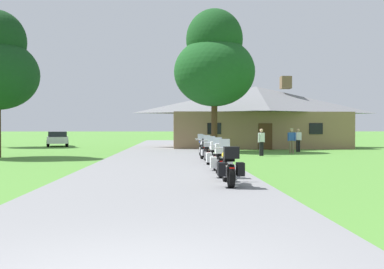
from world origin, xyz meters
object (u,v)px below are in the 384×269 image
Objects in this scene: bystander_white_shirt_by_tree at (261,141)px; parked_white_suv_far_left at (57,138)px; motorcycle_black_fourth_in_row at (208,151)px; motorcycle_blue_farthest_in_row at (202,147)px; motorcycle_yellow_nearest_to_camera at (229,166)px; motorcycle_silver_second_in_row at (220,160)px; motorcycle_silver_fifth_in_row at (204,149)px; bystander_white_shirt_beside_signpost at (298,139)px; bystander_blue_shirt_near_lodge at (292,139)px; motorcycle_silver_third_in_row at (214,155)px; tree_by_lodge_front at (214,62)px.

bystander_white_shirt_by_tree is 0.34× the size of parked_white_suv_far_left.
motorcycle_black_fourth_in_row is 1.00× the size of motorcycle_blue_farthest_in_row.
bystander_white_shirt_by_tree is at bearing 75.17° from motorcycle_yellow_nearest_to_camera.
motorcycle_silver_fifth_in_row is at bearing 90.59° from motorcycle_silver_second_in_row.
motorcycle_silver_second_in_row is 18.02m from bystander_white_shirt_beside_signpost.
motorcycle_blue_farthest_in_row is 9.32m from bystander_white_shirt_beside_signpost.
motorcycle_silver_second_in_row is 1.24× the size of bystander_blue_shirt_near_lodge.
motorcycle_yellow_nearest_to_camera is 1.00× the size of motorcycle_silver_third_in_row.
motorcycle_black_fourth_in_row is at bearing -94.01° from motorcycle_blue_farthest_in_row.
motorcycle_black_fourth_in_row and motorcycle_blue_farthest_in_row have the same top height.
motorcycle_silver_fifth_in_row and motorcycle_blue_farthest_in_row have the same top height.
tree_by_lodge_front is at bearing -98.12° from bystander_white_shirt_by_tree.
bystander_white_shirt_by_tree is at bearing 18.86° from motorcycle_blue_farthest_in_row.
motorcycle_silver_second_in_row is 0.20× the size of tree_by_lodge_front.
motorcycle_silver_third_in_row is at bearing 34.21° from bystander_white_shirt_by_tree.
bystander_white_shirt_beside_signpost reaches higher than motorcycle_blue_farthest_in_row.
motorcycle_silver_third_in_row is 15.75m from tree_by_lodge_front.
tree_by_lodge_front is at bearing 83.12° from motorcycle_silver_third_in_row.
motorcycle_silver_third_in_row is 2.91m from motorcycle_black_fourth_in_row.
bystander_white_shirt_by_tree is 7.84m from tree_by_lodge_front.
motorcycle_black_fourth_in_row is at bearing 89.08° from motorcycle_silver_third_in_row.
bystander_blue_shirt_near_lodge is (6.34, 4.13, 0.33)m from motorcycle_blue_farthest_in_row.
motorcycle_silver_second_in_row and motorcycle_black_fourth_in_row have the same top height.
parked_white_suv_far_left reaches higher than motorcycle_silver_third_in_row.
motorcycle_black_fourth_in_row is 13.23m from bystander_white_shirt_beside_signpost.
motorcycle_silver_third_in_row is 15.72m from bystander_white_shirt_beside_signpost.
bystander_blue_shirt_near_lodge is (6.43, 9.29, 0.33)m from motorcycle_black_fourth_in_row.
motorcycle_blue_farthest_in_row is at bearing 90.23° from motorcycle_silver_second_in_row.
motorcycle_yellow_nearest_to_camera is 20.28m from bystander_white_shirt_beside_signpost.
bystander_blue_shirt_near_lodge reaches higher than bystander_white_shirt_by_tree.
motorcycle_silver_third_in_row is 10.30m from bystander_white_shirt_by_tree.
bystander_blue_shirt_near_lodge reaches higher than parked_white_suv_far_left.
parked_white_suv_far_left is at bearing 115.18° from motorcycle_silver_third_in_row.
parked_white_suv_far_left is at bearing 123.77° from motorcycle_blue_farthest_in_row.
motorcycle_silver_second_in_row is 1.00× the size of motorcycle_blue_farthest_in_row.
motorcycle_silver_second_in_row is 0.42× the size of parked_white_suv_far_left.
motorcycle_yellow_nearest_to_camera is 15.06m from bystander_white_shirt_by_tree.
motorcycle_yellow_nearest_to_camera is 7.90m from motorcycle_black_fourth_in_row.
bystander_blue_shirt_near_lodge is 7.83m from tree_by_lodge_front.
bystander_white_shirt_beside_signpost and bystander_white_shirt_by_tree have the same top height.
bystander_white_shirt_beside_signpost reaches higher than motorcycle_silver_second_in_row.
motorcycle_silver_fifth_in_row is at bearing 14.57° from bystander_white_shirt_by_tree.
motorcycle_yellow_nearest_to_camera is 1.00× the size of motorcycle_silver_second_in_row.
bystander_white_shirt_beside_signpost is 1.00× the size of bystander_white_shirt_by_tree.
bystander_blue_shirt_near_lodge is 0.34× the size of parked_white_suv_far_left.
motorcycle_silver_third_in_row is 0.42× the size of parked_white_suv_far_left.
bystander_white_shirt_by_tree is (3.86, 14.56, 0.32)m from motorcycle_yellow_nearest_to_camera.
tree_by_lodge_front is at bearing 85.23° from motorcycle_black_fourth_in_row.
motorcycle_blue_farthest_in_row is 1.25× the size of bystander_white_shirt_by_tree.
motorcycle_black_fourth_in_row is 11.30m from bystander_blue_shirt_near_lodge.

